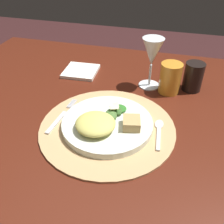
# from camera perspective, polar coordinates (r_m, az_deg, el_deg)

# --- Properties ---
(dining_table) EXTENTS (1.26, 1.01, 0.73)m
(dining_table) POSITION_cam_1_polar(r_m,az_deg,el_deg) (0.83, -2.12, -7.40)
(dining_table) COLOR #4E1C0F
(dining_table) RESTS_ON ground
(placemat) EXTENTS (0.38, 0.38, 0.01)m
(placemat) POSITION_cam_1_polar(r_m,az_deg,el_deg) (0.70, -1.06, -3.50)
(placemat) COLOR tan
(placemat) RESTS_ON dining_table
(dinner_plate) EXTENTS (0.25, 0.25, 0.02)m
(dinner_plate) POSITION_cam_1_polar(r_m,az_deg,el_deg) (0.69, -1.07, -2.69)
(dinner_plate) COLOR silver
(dinner_plate) RESTS_ON placemat
(pasta_serving) EXTENTS (0.12, 0.12, 0.03)m
(pasta_serving) POSITION_cam_1_polar(r_m,az_deg,el_deg) (0.65, -3.83, -2.68)
(pasta_serving) COLOR #D6CE63
(pasta_serving) RESTS_ON dinner_plate
(salad_greens) EXTENTS (0.06, 0.10, 0.03)m
(salad_greens) POSITION_cam_1_polar(r_m,az_deg,el_deg) (0.70, 0.65, 0.11)
(salad_greens) COLOR #355E26
(salad_greens) RESTS_ON dinner_plate
(bread_piece) EXTENTS (0.05, 0.06, 0.03)m
(bread_piece) POSITION_cam_1_polar(r_m,az_deg,el_deg) (0.66, 4.50, -2.54)
(bread_piece) COLOR tan
(bread_piece) RESTS_ON dinner_plate
(fork) EXTENTS (0.03, 0.17, 0.00)m
(fork) POSITION_cam_1_polar(r_m,az_deg,el_deg) (0.74, -11.67, -1.14)
(fork) COLOR silver
(fork) RESTS_ON placemat
(spoon) EXTENTS (0.03, 0.12, 0.01)m
(spoon) POSITION_cam_1_polar(r_m,az_deg,el_deg) (0.70, 10.69, -3.85)
(spoon) COLOR silver
(spoon) RESTS_ON placemat
(napkin) EXTENTS (0.13, 0.13, 0.01)m
(napkin) POSITION_cam_1_polar(r_m,az_deg,el_deg) (0.98, -7.14, 9.26)
(napkin) COLOR white
(napkin) RESTS_ON dining_table
(wine_glass) EXTENTS (0.07, 0.07, 0.17)m
(wine_glass) POSITION_cam_1_polar(r_m,az_deg,el_deg) (0.84, 9.19, 13.05)
(wine_glass) COLOR silver
(wine_glass) RESTS_ON dining_table
(amber_tumbler) EXTENTS (0.07, 0.07, 0.10)m
(amber_tumbler) POSITION_cam_1_polar(r_m,az_deg,el_deg) (0.85, 13.18, 7.56)
(amber_tumbler) COLOR orange
(amber_tumbler) RESTS_ON dining_table
(dark_tumbler) EXTENTS (0.06, 0.06, 0.10)m
(dark_tumbler) POSITION_cam_1_polar(r_m,az_deg,el_deg) (0.89, 18.12, 7.69)
(dark_tumbler) COLOR black
(dark_tumbler) RESTS_ON dining_table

